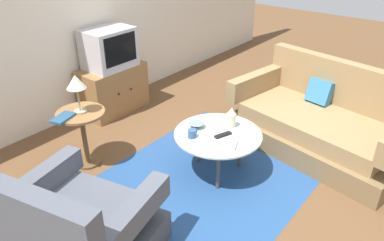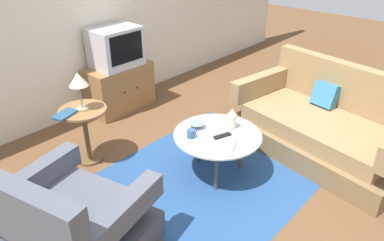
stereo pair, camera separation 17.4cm
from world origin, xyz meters
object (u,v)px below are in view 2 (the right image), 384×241
object	(u,v)px
coffee_table	(218,137)
tv_remote_silver	(232,146)
vase	(232,118)
book	(65,114)
side_table	(85,124)
bowl	(197,125)
tv_remote_dark	(222,136)
armchair	(71,225)
tv_stand	(120,87)
television	(116,47)
couch	(325,127)
table_lamp	(78,81)
mug	(191,133)

from	to	relation	value
coffee_table	tv_remote_silver	size ratio (longest dim) A/B	4.85
vase	book	distance (m)	1.63
side_table	tv_remote_silver	bearing A→B (deg)	-65.42
coffee_table	book	xyz separation A→B (m)	(-0.92, 1.16, 0.20)
side_table	vase	bearing A→B (deg)	-51.63
bowl	tv_remote_dark	bearing A→B (deg)	-84.52
armchair	tv_stand	distance (m)	2.51
television	couch	bearing A→B (deg)	-71.72
coffee_table	table_lamp	size ratio (longest dim) A/B	2.20
tv_stand	bowl	xyz separation A→B (m)	(-0.32, -1.65, 0.17)
couch	tv_remote_silver	world-z (taller)	couch
side_table	mug	distance (m)	1.13
vase	tv_remote_silver	world-z (taller)	vase
armchair	book	world-z (taller)	armchair
side_table	tv_stand	xyz separation A→B (m)	(1.01, 0.73, -0.13)
side_table	table_lamp	size ratio (longest dim) A/B	1.56
coffee_table	armchair	bearing A→B (deg)	174.31
side_table	tv_remote_dark	xyz separation A→B (m)	(0.72, -1.22, 0.03)
television	tv_remote_silver	world-z (taller)	television
tv_stand	book	xyz separation A→B (m)	(-1.20, -0.72, 0.31)
side_table	bowl	xyz separation A→B (m)	(0.69, -0.92, 0.04)
coffee_table	tv_stand	bearing A→B (deg)	81.59
armchair	side_table	xyz separation A→B (m)	(0.81, 1.00, 0.15)
table_lamp	bowl	size ratio (longest dim) A/B	2.46
coffee_table	tv_remote_silver	world-z (taller)	tv_remote_silver
tv_stand	tv_remote_dark	size ratio (longest dim) A/B	4.65
armchair	tv_remote_dark	size ratio (longest dim) A/B	6.26
tv_stand	tv_remote_dark	xyz separation A→B (m)	(-0.29, -1.95, 0.16)
couch	book	bearing A→B (deg)	58.28
side_table	table_lamp	xyz separation A→B (m)	(0.00, -0.01, 0.47)
mug	vase	bearing A→B (deg)	-22.51
armchair	vase	size ratio (longest dim) A/B	5.53
couch	coffee_table	size ratio (longest dim) A/B	2.34
coffee_table	tv_stand	size ratio (longest dim) A/B	0.99
coffee_table	tv_remote_silver	distance (m)	0.26
mug	bowl	size ratio (longest dim) A/B	0.78
coffee_table	couch	bearing A→B (deg)	-29.13
side_table	bowl	world-z (taller)	side_table
coffee_table	side_table	world-z (taller)	side_table
book	television	bearing A→B (deg)	13.75
coffee_table	television	world-z (taller)	television
book	table_lamp	bearing A→B (deg)	-21.37
armchair	vase	world-z (taller)	armchair
bowl	tv_remote_silver	distance (m)	0.48
mug	bowl	bearing A→B (deg)	26.15
tv_stand	bowl	size ratio (longest dim) A/B	5.44
side_table	television	world-z (taller)	television
television	coffee_table	bearing A→B (deg)	-98.41
table_lamp	bowl	distance (m)	1.22
tv_stand	table_lamp	xyz separation A→B (m)	(-1.01, -0.74, 0.60)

